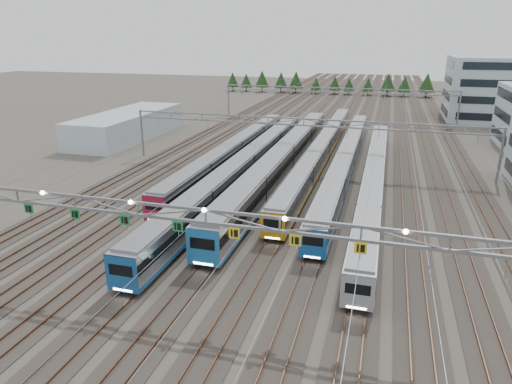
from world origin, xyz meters
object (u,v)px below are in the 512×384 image
(train_b, at_px, (245,166))
(train_e, at_px, (346,159))
(train_d, at_px, (322,149))
(gantry_near, at_px, (204,220))
(west_shed, at_px, (127,125))
(gantry_far, at_px, (337,94))
(train_c, at_px, (284,158))
(train_a, at_px, (234,151))
(gantry_mid, at_px, (303,128))
(depot_bldg_north, at_px, (496,89))
(train_f, at_px, (374,178))

(train_b, height_order, train_e, train_b)
(train_d, bearing_deg, train_e, -51.19)
(train_e, bearing_deg, gantry_near, -99.53)
(train_b, height_order, west_shed, west_shed)
(train_d, xyz_separation_m, gantry_near, (-2.30, -46.10, 5.17))
(train_e, height_order, gantry_far, gantry_far)
(gantry_near, height_order, west_shed, gantry_near)
(gantry_far, bearing_deg, train_c, -92.65)
(gantry_far, bearing_deg, train_a, -103.97)
(train_b, height_order, train_d, train_b)
(train_b, bearing_deg, gantry_far, 82.83)
(train_b, bearing_deg, train_a, 117.96)
(train_d, xyz_separation_m, gantry_mid, (-2.25, -5.98, 4.47))
(train_d, relative_size, gantry_near, 1.22)
(train_e, distance_m, gantry_near, 41.39)
(train_e, bearing_deg, depot_bldg_north, 61.20)
(train_d, bearing_deg, train_b, -121.53)
(train_d, distance_m, gantry_mid, 7.79)
(train_e, bearing_deg, gantry_mid, -176.75)
(depot_bldg_north, bearing_deg, train_e, -118.80)
(train_d, xyz_separation_m, west_shed, (-40.74, 6.54, 0.66))
(train_b, bearing_deg, depot_bldg_north, 55.70)
(train_c, xyz_separation_m, gantry_near, (2.20, -36.59, 4.79))
(train_c, distance_m, train_e, 9.82)
(gantry_mid, bearing_deg, train_c, -122.51)
(train_b, relative_size, train_e, 1.03)
(gantry_mid, bearing_deg, gantry_far, 90.00)
(train_d, height_order, gantry_mid, gantry_mid)
(gantry_near, bearing_deg, west_shed, 126.15)
(train_d, xyz_separation_m, gantry_far, (-2.25, 39.02, 4.47))
(train_b, relative_size, gantry_near, 1.16)
(train_b, bearing_deg, train_c, 48.93)
(gantry_near, bearing_deg, train_c, 93.45)
(train_c, distance_m, gantry_mid, 5.86)
(train_b, relative_size, west_shed, 2.18)
(train_e, relative_size, train_f, 1.06)
(train_e, height_order, gantry_near, gantry_near)
(depot_bldg_north, bearing_deg, train_f, -111.92)
(train_f, xyz_separation_m, gantry_near, (-11.30, -31.51, 5.18))
(train_b, relative_size, gantry_mid, 1.16)
(train_d, distance_m, train_f, 17.14)
(west_shed, bearing_deg, depot_bldg_north, 29.64)
(train_a, relative_size, train_f, 0.91)
(west_shed, bearing_deg, train_e, -15.01)
(train_c, bearing_deg, gantry_mid, 57.49)
(gantry_far, relative_size, west_shed, 1.88)
(train_a, height_order, depot_bldg_north, depot_bldg_north)
(train_d, xyz_separation_m, depot_bldg_north, (34.79, 49.52, 5.64))
(train_f, height_order, gantry_near, gantry_near)
(gantry_far, bearing_deg, train_d, -86.70)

